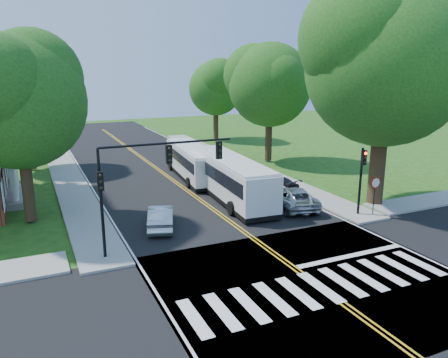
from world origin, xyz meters
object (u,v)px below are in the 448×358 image
signal_ne (362,172)px  signal_nw (147,172)px  hatchback (161,217)px  suv (293,198)px  dark_sedan (272,184)px  bus_lead (230,177)px  bus_follow (192,161)px

signal_ne → signal_nw: bearing=-180.0°
hatchback → suv: suv is taller
dark_sedan → signal_ne: bearing=90.5°
suv → hatchback: bearing=14.6°
signal_nw → dark_sedan: bearing=31.8°
bus_lead → suv: bearing=133.1°
suv → dark_sedan: (0.56, 3.92, -0.04)m
bus_lead → suv: (3.10, -3.82, -0.90)m
bus_follow → dark_sedan: (3.95, -7.16, -0.79)m
signal_nw → bus_lead: bearing=41.6°
hatchback → dark_sedan: (10.12, 3.96, -0.01)m
hatchback → bus_lead: bearing=-131.0°
bus_follow → hatchback: size_ratio=2.63×
signal_ne → suv: 4.95m
bus_lead → bus_follow: size_ratio=1.10×
bus_lead → hatchback: (-6.46, -3.85, -0.94)m
hatchback → signal_ne: bearing=-176.5°
bus_lead → signal_nw: bearing=45.6°
signal_nw → bus_follow: size_ratio=0.65×
signal_nw → signal_ne: size_ratio=1.62×
bus_lead → hatchback: size_ratio=2.89×
bus_follow → bus_lead: bearing=97.8°
signal_ne → bus_follow: 15.78m
signal_ne → bus_follow: size_ratio=0.40×
bus_lead → dark_sedan: bearing=-174.3°
signal_nw → bus_lead: (8.02, 7.13, -2.74)m
signal_ne → bus_lead: (-6.03, 7.12, -1.33)m
hatchback → dark_sedan: 10.87m
signal_nw → dark_sedan: (11.68, 7.23, -3.68)m
signal_nw → hatchback: (1.56, 3.28, -3.68)m
signal_ne → bus_lead: 9.42m
signal_nw → hatchback: bearing=64.5°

